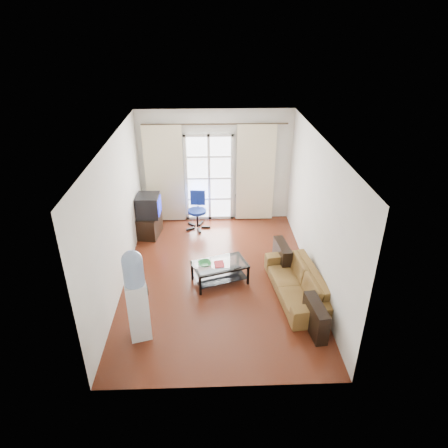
# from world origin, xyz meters

# --- Properties ---
(floor) EXTENTS (5.20, 5.20, 0.00)m
(floor) POSITION_xyz_m (0.00, 0.00, 0.00)
(floor) COLOR #5F2816
(floor) RESTS_ON ground
(ceiling) EXTENTS (5.20, 5.20, 0.00)m
(ceiling) POSITION_xyz_m (0.00, 0.00, 2.70)
(ceiling) COLOR white
(ceiling) RESTS_ON wall_back
(wall_back) EXTENTS (3.60, 0.02, 2.70)m
(wall_back) POSITION_xyz_m (0.00, 2.60, 1.35)
(wall_back) COLOR white
(wall_back) RESTS_ON floor
(wall_front) EXTENTS (3.60, 0.02, 2.70)m
(wall_front) POSITION_xyz_m (0.00, -2.60, 1.35)
(wall_front) COLOR white
(wall_front) RESTS_ON floor
(wall_left) EXTENTS (0.02, 5.20, 2.70)m
(wall_left) POSITION_xyz_m (-1.80, 0.00, 1.35)
(wall_left) COLOR white
(wall_left) RESTS_ON floor
(wall_right) EXTENTS (0.02, 5.20, 2.70)m
(wall_right) POSITION_xyz_m (1.80, 0.00, 1.35)
(wall_right) COLOR white
(wall_right) RESTS_ON floor
(french_door) EXTENTS (1.16, 0.06, 2.15)m
(french_door) POSITION_xyz_m (-0.15, 2.54, 1.07)
(french_door) COLOR white
(french_door) RESTS_ON wall_back
(curtain_rod) EXTENTS (3.30, 0.04, 0.04)m
(curtain_rod) POSITION_xyz_m (0.00, 2.50, 2.38)
(curtain_rod) COLOR #4C3F2D
(curtain_rod) RESTS_ON wall_back
(curtain_left) EXTENTS (0.90, 0.07, 2.35)m
(curtain_left) POSITION_xyz_m (-1.20, 2.48, 1.20)
(curtain_left) COLOR #F4EBC4
(curtain_left) RESTS_ON curtain_rod
(curtain_right) EXTENTS (0.90, 0.07, 2.35)m
(curtain_right) POSITION_xyz_m (0.95, 2.48, 1.20)
(curtain_right) COLOR #F4EBC4
(curtain_right) RESTS_ON curtain_rod
(radiator) EXTENTS (0.64, 0.12, 0.64)m
(radiator) POSITION_xyz_m (0.80, 2.50, 0.33)
(radiator) COLOR #9D9DA0
(radiator) RESTS_ON floor
(sofa) EXTENTS (2.03, 1.17, 0.54)m
(sofa) POSITION_xyz_m (1.40, -0.62, 0.27)
(sofa) COLOR brown
(sofa) RESTS_ON floor
(coffee_table) EXTENTS (1.13, 0.86, 0.41)m
(coffee_table) POSITION_xyz_m (0.03, -0.15, 0.26)
(coffee_table) COLOR silver
(coffee_table) RESTS_ON floor
(bowl) EXTENTS (0.35, 0.35, 0.06)m
(bowl) POSITION_xyz_m (-0.25, -0.19, 0.44)
(bowl) COLOR green
(bowl) RESTS_ON coffee_table
(book) EXTENTS (0.24, 0.28, 0.02)m
(book) POSITION_xyz_m (-0.07, -0.20, 0.42)
(book) COLOR #B51635
(book) RESTS_ON coffee_table
(remote) EXTENTS (0.14, 0.10, 0.02)m
(remote) POSITION_xyz_m (0.35, -0.30, 0.42)
(remote) COLOR black
(remote) RESTS_ON coffee_table
(tv_stand) EXTENTS (0.55, 0.74, 0.50)m
(tv_stand) POSITION_xyz_m (-1.55, 1.76, 0.25)
(tv_stand) COLOR black
(tv_stand) RESTS_ON floor
(crt_tv) EXTENTS (0.56, 0.55, 0.50)m
(crt_tv) POSITION_xyz_m (-1.55, 1.76, 0.74)
(crt_tv) COLOR black
(crt_tv) RESTS_ON tv_stand
(task_chair) EXTENTS (0.66, 0.66, 0.89)m
(task_chair) POSITION_xyz_m (-0.44, 2.09, 0.26)
(task_chair) COLOR black
(task_chair) RESTS_ON floor
(water_cooler) EXTENTS (0.39, 0.39, 1.56)m
(water_cooler) POSITION_xyz_m (-1.27, -1.55, 0.82)
(water_cooler) COLOR silver
(water_cooler) RESTS_ON floor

